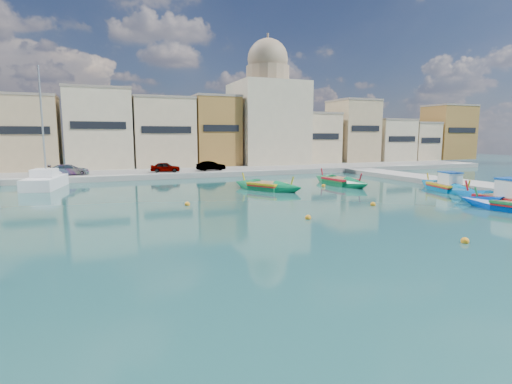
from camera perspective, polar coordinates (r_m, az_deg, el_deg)
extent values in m
plane|color=#123837|center=(22.04, 18.50, -4.97)|extent=(160.00, 160.00, 0.00)
cube|color=gray|center=(50.58, -5.30, 2.92)|extent=(80.00, 8.00, 0.60)
cube|color=tan|center=(56.16, -29.78, 7.18)|extent=(6.90, 6.32, 8.74)
cube|color=gray|center=(56.35, -30.11, 11.77)|extent=(7.03, 6.44, 0.30)
cube|color=black|center=(52.99, -30.32, 7.63)|extent=(5.52, 0.10, 0.90)
cube|color=#C6B694|center=(55.55, -21.52, 8.28)|extent=(7.88, 6.24, 9.89)
cube|color=gray|center=(55.85, -21.80, 13.51)|extent=(8.04, 6.37, 0.30)
cube|color=black|center=(52.39, -21.55, 8.86)|extent=(6.30, 0.10, 0.90)
cube|color=#C6AF89|center=(56.73, -13.19, 8.15)|extent=(7.88, 7.44, 8.99)
cube|color=gray|center=(56.95, -13.34, 12.83)|extent=(8.04, 7.59, 0.30)
cube|color=black|center=(53.01, -12.61, 8.67)|extent=(6.30, 0.10, 0.90)
cube|color=#A17132|center=(57.60, -5.84, 8.53)|extent=(6.17, 6.13, 9.43)
cube|color=gray|center=(57.84, -5.91, 13.35)|extent=(6.29, 6.26, 0.30)
cube|color=black|center=(54.61, -4.96, 9.07)|extent=(4.93, 0.10, 0.90)
cube|color=tan|center=(60.78, 0.87, 6.96)|extent=(7.31, 7.69, 6.05)
cube|color=gray|center=(60.80, 0.88, 9.95)|extent=(7.46, 7.85, 0.30)
cube|color=black|center=(57.18, 2.36, 7.18)|extent=(5.85, 0.10, 0.90)
cube|color=#C6AF89|center=(64.03, 7.62, 7.55)|extent=(7.54, 7.30, 7.41)
cube|color=gray|center=(64.12, 7.68, 11.00)|extent=(7.69, 7.45, 0.30)
cube|color=black|center=(60.82, 9.32, 7.84)|extent=(6.03, 0.10, 0.90)
cube|color=tan|center=(68.07, 13.60, 8.36)|extent=(6.36, 6.97, 9.63)
cube|color=gray|center=(68.29, 13.74, 12.53)|extent=(6.48, 7.11, 0.30)
cube|color=black|center=(65.20, 15.41, 8.74)|extent=(5.09, 0.10, 0.90)
cube|color=#C6B694|center=(72.33, 18.36, 6.97)|extent=(6.63, 6.70, 6.65)
cube|color=gray|center=(72.37, 18.49, 9.72)|extent=(6.76, 6.83, 0.30)
cube|color=black|center=(69.73, 20.17, 7.13)|extent=(5.30, 0.10, 0.90)
cube|color=#C6AF89|center=(76.66, 21.71, 6.68)|extent=(5.08, 7.51, 6.20)
cube|color=gray|center=(76.68, 21.84, 9.11)|extent=(5.18, 7.66, 0.30)
cube|color=black|center=(73.92, 23.74, 6.78)|extent=(4.06, 0.10, 0.90)
cube|color=#A17132|center=(80.98, 25.74, 7.61)|extent=(7.79, 6.00, 9.33)
cube|color=gray|center=(81.15, 25.95, 11.00)|extent=(7.95, 6.12, 0.30)
cube|color=black|center=(78.93, 27.39, 7.85)|extent=(6.23, 0.10, 0.90)
cube|color=#C6B694|center=(61.30, 1.66, 9.74)|extent=(10.00, 10.00, 12.00)
cylinder|color=#9E8466|center=(61.93, 1.68, 16.42)|extent=(6.40, 6.40, 2.40)
sphere|color=#9E8466|center=(62.28, 1.69, 18.41)|extent=(6.00, 6.00, 6.00)
cylinder|color=#9E8466|center=(62.87, 1.70, 21.02)|extent=(0.30, 0.30, 1.60)
imported|color=#4C1919|center=(47.58, -12.81, 3.49)|extent=(3.58, 2.13, 1.14)
imported|color=#4C1919|center=(48.68, -6.45, 3.73)|extent=(3.58, 1.70, 1.13)
imported|color=#4C1919|center=(47.17, -25.15, 2.90)|extent=(4.08, 1.82, 1.16)
cube|color=#0064A2|center=(38.68, 25.51, 0.40)|extent=(2.55, 3.58, 0.91)
cone|color=#0064A2|center=(40.93, 23.50, 0.97)|extent=(2.48, 3.32, 2.32)
cone|color=#0064A2|center=(36.47, 27.77, -0.09)|extent=(2.48, 3.32, 2.32)
cube|color=gold|center=(38.63, 25.54, 0.96)|extent=(2.66, 3.77, 0.16)
cube|color=red|center=(38.65, 25.53, 0.72)|extent=(2.65, 3.66, 0.09)
cube|color=olive|center=(38.63, 25.55, 1.07)|extent=(2.21, 3.23, 0.05)
cylinder|color=gold|center=(41.10, 23.36, 1.83)|extent=(0.23, 0.45, 0.99)
cylinder|color=gold|center=(36.18, 28.07, 0.78)|extent=(0.23, 0.45, 0.99)
cube|color=white|center=(38.18, 25.97, 1.72)|extent=(1.63, 1.91, 1.00)
cube|color=#0F47A5|center=(38.13, 26.03, 2.55)|extent=(1.73, 2.04, 0.11)
cube|color=#0058A6|center=(31.86, 32.05, -1.48)|extent=(2.15, 3.38, 1.05)
cone|color=#0058A6|center=(33.52, 28.23, -0.70)|extent=(2.14, 3.15, 2.63)
cube|color=#B31319|center=(31.80, 32.11, -0.69)|extent=(2.23, 3.57, 0.19)
cube|color=red|center=(31.83, 32.08, -1.03)|extent=(2.25, 3.44, 0.11)
cube|color=olive|center=(31.79, 32.12, -0.54)|extent=(1.83, 3.07, 0.06)
cylinder|color=#B31319|center=(33.61, 27.95, 0.52)|extent=(0.15, 0.50, 1.15)
cube|color=#0A6F3D|center=(39.93, 11.87, 1.26)|extent=(2.22, 3.39, 0.98)
cone|color=#0A6F3D|center=(42.07, 9.64, 1.73)|extent=(2.20, 3.15, 2.48)
cone|color=#0A6F3D|center=(37.86, 14.35, 0.89)|extent=(2.20, 3.15, 2.48)
cube|color=red|center=(39.89, 11.89, 1.85)|extent=(2.31, 3.58, 0.18)
cube|color=#197F33|center=(39.91, 11.88, 1.60)|extent=(2.32, 3.46, 0.10)
cube|color=olive|center=(39.88, 11.89, 1.97)|extent=(1.90, 3.08, 0.06)
cylinder|color=red|center=(42.22, 9.45, 2.63)|extent=(0.17, 0.47, 1.07)
cylinder|color=red|center=(37.58, 14.64, 1.81)|extent=(0.17, 0.47, 1.07)
cube|color=#0A7240|center=(35.51, 1.55, 0.59)|extent=(3.13, 3.49, 0.96)
cone|color=#0A7240|center=(36.98, -1.44, 0.97)|extent=(3.04, 3.33, 2.38)
cone|color=#0A7240|center=(34.12, 4.79, 0.34)|extent=(3.04, 3.33, 2.38)
cube|color=yellow|center=(35.46, 1.55, 1.24)|extent=(3.28, 3.66, 0.17)
cube|color=red|center=(35.48, 1.55, 0.96)|extent=(3.24, 3.58, 0.10)
cube|color=olive|center=(35.45, 1.55, 1.36)|extent=(2.75, 3.11, 0.06)
cylinder|color=yellow|center=(37.06, -1.73, 1.96)|extent=(0.35, 0.46, 1.05)
cylinder|color=yellow|center=(33.92, 5.13, 1.36)|extent=(0.35, 0.46, 1.05)
cone|color=#0038AC|center=(31.33, 29.35, -1.39)|extent=(2.53, 3.24, 2.30)
cylinder|color=#1B893E|center=(31.35, 29.00, -0.27)|extent=(0.24, 0.45, 0.99)
cube|color=white|center=(41.48, -27.89, 0.98)|extent=(3.55, 6.59, 1.37)
cone|color=white|center=(45.32, -26.48, 1.60)|extent=(3.09, 3.95, 2.52)
cube|color=white|center=(41.38, -27.98, 2.43)|extent=(2.24, 2.52, 0.74)
cylinder|color=#999EA3|center=(41.68, -28.21, 8.46)|extent=(0.17, 0.17, 10.51)
sphere|color=#FF9F1A|center=(23.43, 7.45, -3.65)|extent=(0.36, 0.36, 0.36)
sphere|color=#FF9F1A|center=(28.81, 16.37, -1.71)|extent=(0.36, 0.36, 0.36)
sphere|color=#FF9F1A|center=(38.30, 9.62, 0.86)|extent=(0.36, 0.36, 0.36)
sphere|color=#FF9F1A|center=(28.14, -9.78, -1.73)|extent=(0.36, 0.36, 0.36)
sphere|color=#FF9F1A|center=(20.48, 27.69, -6.24)|extent=(0.36, 0.36, 0.36)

